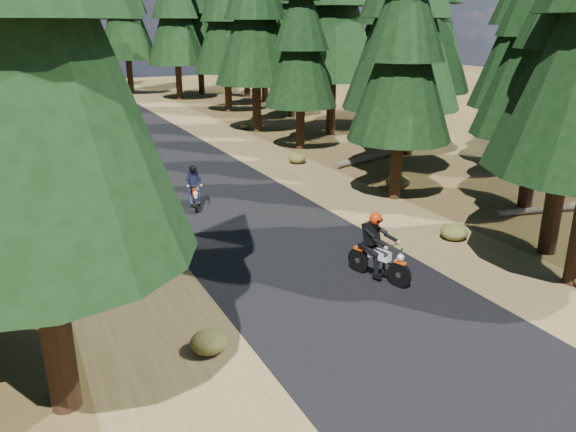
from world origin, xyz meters
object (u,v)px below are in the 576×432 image
object	(u,v)px
rider_lead	(379,258)
log_near	(371,157)
rider_follow	(195,194)
log_far	(546,210)

from	to	relation	value
rider_lead	log_near	bearing A→B (deg)	-141.87
rider_follow	log_near	bearing A→B (deg)	-148.00
log_near	rider_lead	size ratio (longest dim) A/B	2.46
log_near	log_far	bearing A→B (deg)	-102.04
log_far	rider_follow	world-z (taller)	rider_follow
log_near	rider_lead	world-z (taller)	rider_lead
log_near	rider_follow	size ratio (longest dim) A/B	2.86
log_far	rider_lead	distance (m)	8.72
log_far	rider_follow	distance (m)	12.54
log_far	rider_lead	world-z (taller)	rider_lead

